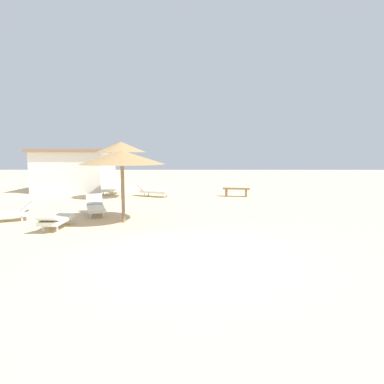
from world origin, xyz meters
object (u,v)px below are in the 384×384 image
parasol_2 (121,147)px  lounger_2 (112,189)px  parked_car (79,173)px  parasol_0 (122,158)px  lounger_7 (153,191)px  bench_0 (236,190)px  lounger_0 (96,207)px  lounger_5 (56,219)px  lounger_1 (7,213)px  beach_cabana (75,170)px

parasol_2 → lounger_2: 3.31m
parasol_2 → parked_car: bearing=120.7°
lounger_2 → parked_car: parked_car is taller
parasol_0 → lounger_7: size_ratio=1.50×
parasol_0 → bench_0: bearing=55.6°
parasol_0 → bench_0: parasol_0 is taller
parasol_2 → lounger_0: parasol_2 is taller
bench_0 → lounger_2: bearing=171.0°
lounger_5 → parked_car: 16.98m
parasol_2 → lounger_5: (-0.63, -7.27, -2.43)m
parasol_2 → lounger_7: parasol_2 is taller
lounger_0 → lounger_1: bearing=-154.0°
parasol_2 → lounger_1: size_ratio=1.53×
lounger_1 → bench_0: size_ratio=1.28×
lounger_0 → lounger_1: lounger_0 is taller
parasol_2 → lounger_0: bearing=-90.7°
lounger_5 → lounger_7: 8.39m
parasol_0 → beach_cabana: bearing=117.1°
bench_0 → parasol_2: bearing=-171.9°
lounger_1 → lounger_5: bearing=-27.3°
lounger_5 → bench_0: size_ratio=1.25×
parasol_2 → lounger_2: parasol_2 is taller
parasol_0 → lounger_2: 8.81m
parasol_0 → beach_cabana: (-5.16, 10.07, -0.94)m
lounger_0 → lounger_7: bearing=73.7°
parked_car → beach_cabana: 5.44m
lounger_0 → parked_car: size_ratio=0.48×
lounger_0 → lounger_5: 2.57m
parasol_0 → lounger_1: (-4.20, 0.10, -1.97)m
parasol_0 → beach_cabana: 11.36m
lounger_1 → lounger_2: bearing=77.3°
lounger_1 → lounger_5: lounger_1 is taller
lounger_7 → parked_car: size_ratio=0.48×
lounger_1 → parked_car: parked_car is taller
lounger_1 → parasol_2: bearing=65.1°
lounger_5 → bench_0: (6.85, 8.15, 0.04)m
lounger_1 → parasol_0: bearing=-1.4°
lounger_7 → parasol_2: bearing=-152.4°
lounger_0 → lounger_2: (-0.95, 6.79, 0.01)m
beach_cabana → lounger_0: bearing=-66.5°
lounger_5 → parked_car: size_ratio=0.47×
lounger_2 → parked_car: bearing=121.9°
lounger_7 → lounger_5: bearing=-105.2°
bench_0 → parked_car: 14.17m
lounger_7 → bench_0: bearing=0.7°
lounger_1 → parked_car: 15.37m
beach_cabana → parasol_2: bearing=-45.3°
parasol_0 → lounger_1: bearing=178.6°
parasol_2 → bench_0: parasol_2 is taller
parked_car → lounger_0: bearing=-69.0°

